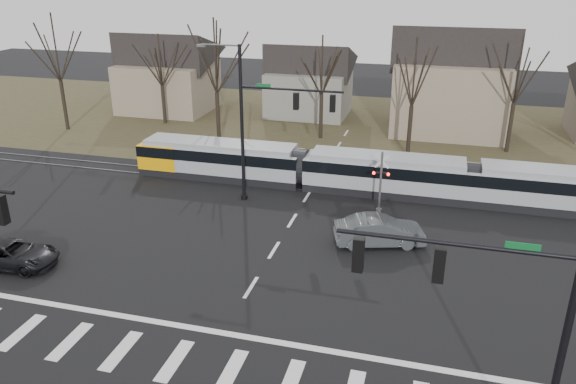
% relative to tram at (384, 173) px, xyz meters
% --- Properties ---
extents(ground, '(140.00, 140.00, 0.00)m').
position_rel_tram_xyz_m(ground, '(-4.90, -16.00, -1.48)').
color(ground, black).
extents(grass_verge, '(140.00, 28.00, 0.01)m').
position_rel_tram_xyz_m(grass_verge, '(-4.90, 16.00, -1.48)').
color(grass_verge, '#38331E').
rests_on(grass_verge, ground).
extents(crosswalk, '(27.00, 2.60, 0.01)m').
position_rel_tram_xyz_m(crosswalk, '(-4.90, -20.00, -1.48)').
color(crosswalk, silver).
rests_on(crosswalk, ground).
extents(stop_line, '(28.00, 0.35, 0.01)m').
position_rel_tram_xyz_m(stop_line, '(-4.90, -17.80, -1.48)').
color(stop_line, silver).
rests_on(stop_line, ground).
extents(lane_dashes, '(0.18, 30.00, 0.01)m').
position_rel_tram_xyz_m(lane_dashes, '(-4.90, -0.00, -1.48)').
color(lane_dashes, silver).
rests_on(lane_dashes, ground).
extents(rail_pair, '(90.00, 1.52, 0.06)m').
position_rel_tram_xyz_m(rail_pair, '(-4.90, -0.20, -1.45)').
color(rail_pair, '#59595E').
rests_on(rail_pair, ground).
extents(tram, '(35.86, 2.66, 2.72)m').
position_rel_tram_xyz_m(tram, '(0.00, 0.00, 0.00)').
color(tram, gray).
rests_on(tram, ground).
extents(sedan, '(4.66, 6.05, 1.66)m').
position_rel_tram_xyz_m(sedan, '(0.63, -7.78, -0.65)').
color(sedan, '#44484B').
rests_on(sedan, ground).
extents(suv, '(3.16, 5.32, 1.36)m').
position_rel_tram_xyz_m(suv, '(-17.69, -15.20, -0.80)').
color(suv, black).
rests_on(suv, ground).
extents(signal_pole_near_right, '(6.72, 0.44, 8.00)m').
position_rel_tram_xyz_m(signal_pole_near_right, '(5.22, -22.00, 3.68)').
color(signal_pole_near_right, black).
rests_on(signal_pole_near_right, ground).
extents(signal_pole_far, '(9.28, 0.44, 10.20)m').
position_rel_tram_xyz_m(signal_pole_far, '(-7.31, -3.50, 4.22)').
color(signal_pole_far, black).
rests_on(signal_pole_far, ground).
extents(rail_crossing_signal, '(1.08, 0.36, 4.00)m').
position_rel_tram_xyz_m(rail_crossing_signal, '(0.10, -3.21, 0.40)').
color(rail_crossing_signal, '#59595B').
rests_on(rail_crossing_signal, ground).
extents(tree_row, '(59.20, 7.20, 10.00)m').
position_rel_tram_xyz_m(tree_row, '(-2.90, 10.00, 3.52)').
color(tree_row, black).
rests_on(tree_row, ground).
extents(house_a, '(9.72, 8.64, 8.60)m').
position_rel_tram_xyz_m(house_a, '(-24.90, 18.00, 2.98)').
color(house_a, '#7E6F5B').
rests_on(house_a, ground).
extents(house_b, '(8.64, 7.56, 7.65)m').
position_rel_tram_xyz_m(house_b, '(-9.90, 20.00, 2.49)').
color(house_b, slate).
rests_on(house_b, ground).
extents(house_c, '(10.80, 8.64, 10.10)m').
position_rel_tram_xyz_m(house_c, '(4.10, 17.00, 3.75)').
color(house_c, '#7E6F5B').
rests_on(house_c, ground).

